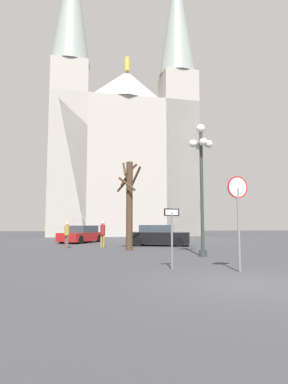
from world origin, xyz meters
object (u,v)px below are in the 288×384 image
at_px(stop_sign, 238,205).
at_px(parked_car_near_red, 81,235).
at_px(parked_car_far_black, 159,236).
at_px(pedestrian_standing, 67,233).
at_px(cathedral, 122,146).
at_px(street_lamp, 201,165).
at_px(pedestrian_walking, 103,232).
at_px(bare_tree, 129,201).
at_px(one_way_arrow_sign, 172,231).

xyz_separation_m(stop_sign, parked_car_near_red, (-6.15, 16.62, -1.49)).
height_order(parked_car_far_black, pedestrian_standing, pedestrian_standing).
xyz_separation_m(cathedral, street_lamp, (2.26, -27.51, -7.70)).
height_order(stop_sign, pedestrian_standing, stop_sign).
bearing_deg(pedestrian_standing, parked_car_near_red, 85.21).
relative_size(cathedral, pedestrian_walking, 22.94).
distance_m(bare_tree, pedestrian_walking, 3.21).
height_order(cathedral, parked_car_far_black, cathedral).
relative_size(parked_car_far_black, pedestrian_walking, 2.65).
bearing_deg(one_way_arrow_sign, bare_tree, 96.11).
xyz_separation_m(parked_car_near_red, parked_car_far_black, (5.69, -4.32, 0.03)).
relative_size(parked_car_near_red, pedestrian_standing, 2.73).
bearing_deg(pedestrian_standing, one_way_arrow_sign, -65.03).
xyz_separation_m(parked_car_far_black, pedestrian_walking, (-3.94, -1.41, 0.33)).
distance_m(stop_sign, pedestrian_standing, 12.70).
bearing_deg(parked_car_near_red, pedestrian_walking, -73.07).
distance_m(stop_sign, parked_car_far_black, 12.39).
height_order(street_lamp, parked_car_near_red, street_lamp).
distance_m(street_lamp, parked_car_far_black, 8.39).
height_order(one_way_arrow_sign, pedestrian_standing, one_way_arrow_sign).
height_order(one_way_arrow_sign, parked_car_far_black, one_way_arrow_sign).
bearing_deg(bare_tree, pedestrian_walking, 125.45).
bearing_deg(street_lamp, parked_car_near_red, 118.62).
bearing_deg(bare_tree, parked_car_near_red, 112.57).
distance_m(cathedral, one_way_arrow_sign, 33.22).
relative_size(stop_sign, pedestrian_walking, 1.83).
relative_size(bare_tree, parked_car_far_black, 1.16).
xyz_separation_m(bare_tree, pedestrian_standing, (-3.77, 2.04, -1.87)).
bearing_deg(parked_car_far_black, one_way_arrow_sign, -97.80).
distance_m(parked_car_far_black, pedestrian_standing, 6.37).
relative_size(street_lamp, pedestrian_walking, 3.79).
distance_m(street_lamp, parked_car_near_red, 13.97).
xyz_separation_m(one_way_arrow_sign, parked_car_near_red, (-4.12, 15.76, -0.65)).
height_order(cathedral, parked_car_near_red, cathedral).
bearing_deg(one_way_arrow_sign, cathedral, 89.87).
height_order(bare_tree, pedestrian_standing, bare_tree).
bearing_deg(bare_tree, cathedral, 87.78).
relative_size(street_lamp, pedestrian_standing, 3.93).
relative_size(one_way_arrow_sign, street_lamp, 0.32).
bearing_deg(pedestrian_walking, cathedral, 83.48).
height_order(pedestrian_walking, pedestrian_standing, pedestrian_walking).
relative_size(bare_tree, parked_car_near_red, 1.17).
bearing_deg(one_way_arrow_sign, pedestrian_standing, 114.97).
bearing_deg(pedestrian_standing, bare_tree, -28.40).
relative_size(stop_sign, bare_tree, 0.60).
bearing_deg(pedestrian_standing, stop_sign, -58.34).
relative_size(parked_car_near_red, parked_car_far_black, 0.99).
xyz_separation_m(one_way_arrow_sign, bare_tree, (-0.84, 7.87, 1.55)).
relative_size(street_lamp, parked_car_far_black, 1.43).
bearing_deg(pedestrian_walking, street_lamp, -52.30).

